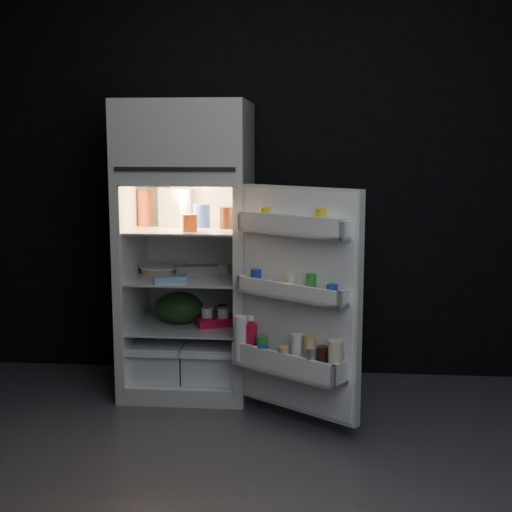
# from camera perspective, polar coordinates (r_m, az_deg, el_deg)

# --- Properties ---
(floor) EXTENTS (4.00, 3.40, 0.00)m
(floor) POSITION_cam_1_polar(r_m,az_deg,el_deg) (3.35, 0.65, -18.19)
(floor) COLOR #4D4D52
(floor) RESTS_ON ground
(wall_back) EXTENTS (4.00, 0.00, 2.70)m
(wall_back) POSITION_cam_1_polar(r_m,az_deg,el_deg) (4.68, 2.38, 6.77)
(wall_back) COLOR black
(wall_back) RESTS_ON ground
(wall_front) EXTENTS (4.00, 0.00, 2.70)m
(wall_front) POSITION_cam_1_polar(r_m,az_deg,el_deg) (1.31, -5.28, 0.86)
(wall_front) COLOR black
(wall_front) RESTS_ON ground
(refrigerator) EXTENTS (0.76, 0.71, 1.78)m
(refrigerator) POSITION_cam_1_polar(r_m,az_deg,el_deg) (4.41, -5.45, 1.45)
(refrigerator) COLOR silver
(refrigerator) RESTS_ON ground
(fridge_door) EXTENTS (0.70, 0.57, 1.22)m
(fridge_door) POSITION_cam_1_polar(r_m,az_deg,el_deg) (3.80, 3.19, -3.94)
(fridge_door) COLOR silver
(fridge_door) RESTS_ON ground
(milk_jug) EXTENTS (0.18, 0.18, 0.24)m
(milk_jug) POSITION_cam_1_polar(r_m,az_deg,el_deg) (4.41, -6.54, 3.92)
(milk_jug) COLOR white
(milk_jug) RESTS_ON refrigerator
(mayo_jar) EXTENTS (0.13, 0.13, 0.14)m
(mayo_jar) POSITION_cam_1_polar(r_m,az_deg,el_deg) (4.35, -4.36, 3.22)
(mayo_jar) COLOR #1C3B99
(mayo_jar) RESTS_ON refrigerator
(jam_jar) EXTENTS (0.13, 0.13, 0.13)m
(jam_jar) POSITION_cam_1_polar(r_m,az_deg,el_deg) (4.28, -2.26, 3.08)
(jam_jar) COLOR black
(jam_jar) RESTS_ON refrigerator
(amber_bottle) EXTENTS (0.10, 0.10, 0.22)m
(amber_bottle) POSITION_cam_1_polar(r_m,az_deg,el_deg) (4.47, -8.90, 3.81)
(amber_bottle) COLOR #BB4D1E
(amber_bottle) RESTS_ON refrigerator
(small_carton) EXTENTS (0.09, 0.08, 0.10)m
(small_carton) POSITION_cam_1_polar(r_m,az_deg,el_deg) (4.15, -5.34, 2.66)
(small_carton) COLOR #BE4516
(small_carton) RESTS_ON refrigerator
(egg_carton) EXTENTS (0.27, 0.15, 0.07)m
(egg_carton) POSITION_cam_1_polar(r_m,az_deg,el_deg) (4.36, -4.72, -1.22)
(egg_carton) COLOR gray
(egg_carton) RESTS_ON refrigerator
(pie) EXTENTS (0.31, 0.31, 0.04)m
(pie) POSITION_cam_1_polar(r_m,az_deg,el_deg) (4.52, -7.37, -1.09)
(pie) COLOR tan
(pie) RESTS_ON refrigerator
(flat_package) EXTENTS (0.21, 0.15, 0.04)m
(flat_package) POSITION_cam_1_polar(r_m,az_deg,el_deg) (4.19, -6.88, -1.87)
(flat_package) COLOR #82AAC9
(flat_package) RESTS_ON refrigerator
(wrapped_pkg) EXTENTS (0.13, 0.11, 0.05)m
(wrapped_pkg) POSITION_cam_1_polar(r_m,az_deg,el_deg) (4.52, -2.85, -0.97)
(wrapped_pkg) COLOR beige
(wrapped_pkg) RESTS_ON refrigerator
(produce_bag) EXTENTS (0.33, 0.29, 0.20)m
(produce_bag) POSITION_cam_1_polar(r_m,az_deg,el_deg) (4.46, -6.18, -4.13)
(produce_bag) COLOR #193815
(produce_bag) RESTS_ON refrigerator
(yogurt_tray) EXTENTS (0.28, 0.22, 0.05)m
(yogurt_tray) POSITION_cam_1_polar(r_m,az_deg,el_deg) (4.40, -3.16, -5.24)
(yogurt_tray) COLOR red
(yogurt_tray) RESTS_ON refrigerator
(small_can_red) EXTENTS (0.07, 0.07, 0.09)m
(small_can_red) POSITION_cam_1_polar(r_m,az_deg,el_deg) (4.55, -2.71, -4.49)
(small_can_red) COLOR red
(small_can_red) RESTS_ON refrigerator
(small_can_silver) EXTENTS (0.07, 0.07, 0.09)m
(small_can_silver) POSITION_cam_1_polar(r_m,az_deg,el_deg) (4.53, -2.93, -4.54)
(small_can_silver) COLOR silver
(small_can_silver) RESTS_ON refrigerator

